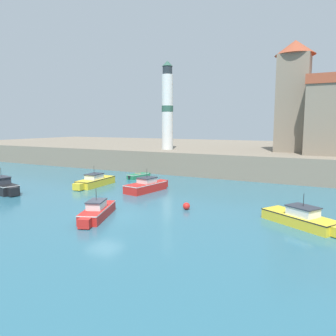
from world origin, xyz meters
TOP-DOWN VIEW (x-y plane):
  - ground_plane at (0.00, 0.00)m, footprint 200.00×200.00m
  - quay_seawall at (0.00, 40.53)m, footprint 120.00×40.00m
  - motorboat_red_0 at (-2.15, 9.75)m, footprint 2.67×5.80m
  - motorboat_yellow_1 at (13.49, 4.53)m, footprint 5.91×4.35m
  - motorboat_black_2 at (-14.93, 2.19)m, footprint 5.94×2.76m
  - motorboat_red_3 at (-0.27, -0.51)m, footprint 3.13×5.49m
  - dinghy_green_4 at (-7.46, 16.48)m, footprint 1.85×3.68m
  - motorboat_yellow_5 at (-8.88, 9.48)m, footprint 2.11×6.09m
  - mooring_buoy at (4.66, 4.79)m, footprint 0.59×0.59m
  - church at (14.88, 31.88)m, footprint 13.85×15.78m
  - lighthouse at (-8.00, 25.64)m, footprint 1.75×1.75m

SIDE VIEW (x-z plane):
  - ground_plane at x=0.00m, z-range 0.00..0.00m
  - mooring_buoy at x=4.66m, z-range 0.00..0.59m
  - dinghy_green_4 at x=-7.46m, z-range -0.01..0.64m
  - motorboat_yellow_1 at x=13.49m, z-range -0.64..1.65m
  - motorboat_red_3 at x=-0.27m, z-range -0.62..1.64m
  - motorboat_yellow_5 at x=-8.88m, z-range -0.62..1.71m
  - motorboat_red_0 at x=-2.15m, z-range -0.62..1.75m
  - motorboat_black_2 at x=-14.93m, z-range -0.66..1.92m
  - quay_seawall at x=0.00m, z-range 0.00..3.13m
  - church at x=14.88m, z-range 1.02..16.24m
  - lighthouse at x=-8.00m, z-range 2.94..16.21m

